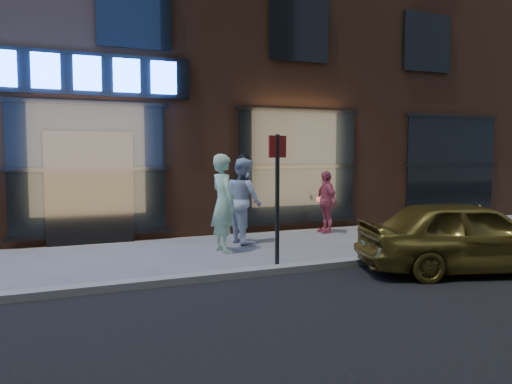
# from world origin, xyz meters

# --- Properties ---
(ground) EXTENTS (90.00, 90.00, 0.00)m
(ground) POSITION_xyz_m (0.00, 0.00, 0.00)
(ground) COLOR slate
(ground) RESTS_ON ground
(curb) EXTENTS (60.00, 0.25, 0.12)m
(curb) POSITION_xyz_m (0.00, 0.00, 0.06)
(curb) COLOR gray
(curb) RESTS_ON ground
(storefront_building) EXTENTS (30.20, 8.28, 10.30)m
(storefront_building) POSITION_xyz_m (-0.00, 7.99, 5.15)
(storefront_building) COLOR #54301E
(storefront_building) RESTS_ON ground
(man_bowtie) EXTENTS (0.53, 0.75, 1.93)m
(man_bowtie) POSITION_xyz_m (2.33, 2.04, 0.96)
(man_bowtie) COLOR #BBF5C7
(man_bowtie) RESTS_ON ground
(man_cap) EXTENTS (0.78, 0.96, 1.85)m
(man_cap) POSITION_xyz_m (3.06, 2.78, 0.92)
(man_cap) COLOR silver
(man_cap) RESTS_ON ground
(passerby) EXTENTS (0.40, 0.90, 1.52)m
(passerby) POSITION_xyz_m (5.43, 3.32, 0.76)
(passerby) COLOR #D1566F
(passerby) RESTS_ON ground
(gold_sedan) EXTENTS (3.79, 2.41, 1.20)m
(gold_sedan) POSITION_xyz_m (5.44, -1.14, 0.60)
(gold_sedan) COLOR olive
(gold_sedan) RESTS_ON ground
(sign_post) EXTENTS (0.35, 0.13, 2.25)m
(sign_post) POSITION_xyz_m (2.63, 0.20, 1.36)
(sign_post) COLOR #262628
(sign_post) RESTS_ON ground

